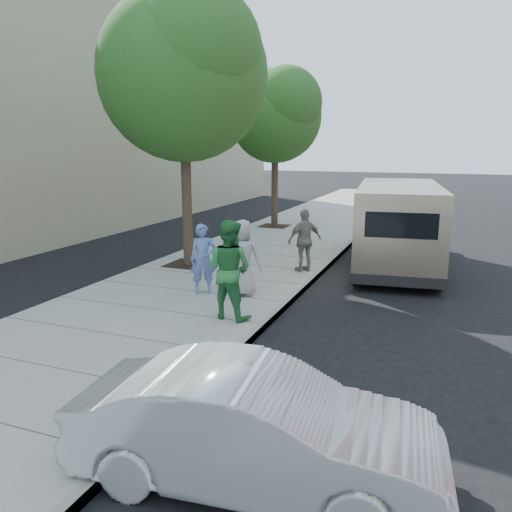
% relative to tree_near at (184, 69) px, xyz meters
% --- Properties ---
extents(ground, '(120.00, 120.00, 0.00)m').
position_rel_tree_near_xyz_m(ground, '(2.25, -2.40, -5.55)').
color(ground, black).
rests_on(ground, ground).
extents(sidewalk, '(5.00, 60.00, 0.15)m').
position_rel_tree_near_xyz_m(sidewalk, '(1.25, -2.40, -5.47)').
color(sidewalk, gray).
rests_on(sidewalk, ground).
extents(curb_face, '(0.12, 60.00, 0.16)m').
position_rel_tree_near_xyz_m(curb_face, '(3.69, -2.40, -5.47)').
color(curb_face, gray).
rests_on(curb_face, ground).
extents(tree_near, '(4.62, 4.60, 7.53)m').
position_rel_tree_near_xyz_m(tree_near, '(0.00, 0.00, 0.00)').
color(tree_near, black).
rests_on(tree_near, sidewalk).
extents(tree_far, '(3.92, 3.80, 6.49)m').
position_rel_tree_near_xyz_m(tree_far, '(-0.00, 7.60, -0.66)').
color(tree_far, black).
rests_on(tree_far, sidewalk).
extents(parking_meter, '(0.29, 0.16, 1.36)m').
position_rel_tree_near_xyz_m(parking_meter, '(2.48, -2.00, -4.41)').
color(parking_meter, gray).
rests_on(parking_meter, sidewalk).
extents(van, '(2.92, 6.77, 2.44)m').
position_rel_tree_near_xyz_m(van, '(5.54, 2.54, -4.26)').
color(van, tan).
rests_on(van, ground).
extents(sedan, '(4.03, 1.76, 1.29)m').
position_rel_tree_near_xyz_m(sedan, '(5.22, -8.11, -4.90)').
color(sedan, '#B4B8BC').
rests_on(sedan, ground).
extents(person_officer, '(0.71, 0.65, 1.64)m').
position_rel_tree_near_xyz_m(person_officer, '(1.70, -2.44, -4.58)').
color(person_officer, '#5674B7').
rests_on(person_officer, sidewalk).
extents(person_green_shirt, '(1.06, 0.88, 1.98)m').
position_rel_tree_near_xyz_m(person_green_shirt, '(2.96, -3.76, -4.40)').
color(person_green_shirt, '#287C3B').
rests_on(person_green_shirt, sidewalk).
extents(person_gray_shirt, '(0.95, 0.72, 1.76)m').
position_rel_tree_near_xyz_m(person_gray_shirt, '(2.59, -2.24, -4.52)').
color(person_gray_shirt, '#A1A1A3').
rests_on(person_gray_shirt, sidewalk).
extents(person_striped_polo, '(1.00, 1.03, 1.74)m').
position_rel_tree_near_xyz_m(person_striped_polo, '(3.32, 0.43, -4.53)').
color(person_striped_polo, gray).
rests_on(person_striped_polo, sidewalk).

